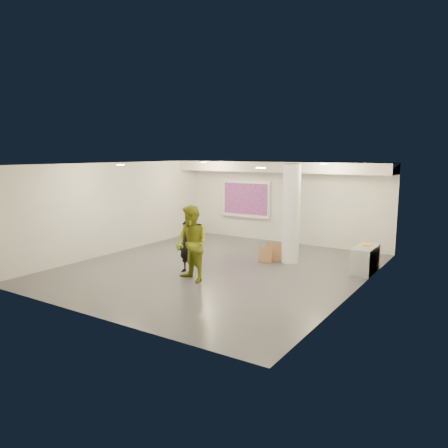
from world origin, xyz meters
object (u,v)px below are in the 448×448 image
Objects in this scene: credenza at (365,259)px; man at (192,244)px; woman at (187,247)px; projection_screen at (246,199)px; column at (291,214)px.

man is at bearing -137.92° from credenza.
man reaches higher than credenza.
woman is (-4.18, -2.71, 0.37)m from credenza.
man is at bearing -73.20° from projection_screen.
projection_screen reaches higher than woman.
credenza is 5.00m from woman.
projection_screen is at bearing 153.67° from credenza.
man is (0.63, -0.60, 0.26)m from woman.
woman reaches higher than credenza.
column is 2.38× the size of credenza.
man is (1.76, -5.84, -0.53)m from projection_screen.
credenza is at bearing 3.16° from column.
column reaches higher than credenza.
credenza is 0.86× the size of woman.
projection_screen is 6.00m from credenza.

